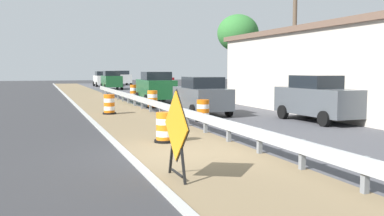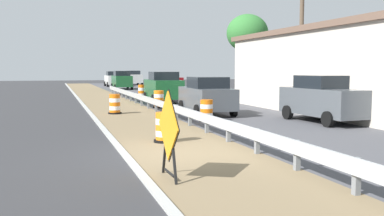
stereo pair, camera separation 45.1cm
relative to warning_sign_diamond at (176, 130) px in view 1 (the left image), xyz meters
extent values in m
plane|color=#333335|center=(0.80, 2.48, -1.04)|extent=(160.00, 160.00, 0.00)
cube|color=#7F6B4C|center=(1.37, 2.48, -1.04)|extent=(3.55, 120.00, 0.01)
cube|color=#4C4C51|center=(7.22, 2.48, -1.04)|extent=(8.15, 120.00, 0.00)
cube|color=#ADADA8|center=(-0.50, 2.48, -1.04)|extent=(0.20, 120.00, 0.11)
cube|color=#ADB2B7|center=(2.89, 3.84, -0.49)|extent=(0.08, 58.56, 0.32)
cube|color=slate|center=(2.97, -2.22, -0.69)|extent=(0.12, 0.12, 0.70)
cube|color=slate|center=(2.97, -0.20, -0.69)|extent=(0.12, 0.12, 0.70)
cube|color=slate|center=(2.97, 1.82, -0.69)|extent=(0.12, 0.12, 0.70)
cube|color=slate|center=(2.97, 3.84, -0.69)|extent=(0.12, 0.12, 0.70)
cube|color=slate|center=(2.97, 5.86, -0.69)|extent=(0.12, 0.12, 0.70)
cube|color=slate|center=(2.97, 7.88, -0.69)|extent=(0.12, 0.12, 0.70)
cube|color=slate|center=(2.97, 9.90, -0.69)|extent=(0.12, 0.12, 0.70)
cube|color=slate|center=(2.97, 11.92, -0.69)|extent=(0.12, 0.12, 0.70)
cube|color=slate|center=(2.97, 13.94, -0.69)|extent=(0.12, 0.12, 0.70)
cube|color=slate|center=(2.97, 15.95, -0.69)|extent=(0.12, 0.12, 0.70)
cube|color=slate|center=(2.97, 17.97, -0.69)|extent=(0.12, 0.12, 0.70)
cube|color=slate|center=(2.97, 19.99, -0.69)|extent=(0.12, 0.12, 0.70)
cube|color=slate|center=(2.97, 22.01, -0.69)|extent=(0.12, 0.12, 0.70)
cube|color=slate|center=(2.97, 24.03, -0.69)|extent=(0.12, 0.12, 0.70)
cube|color=slate|center=(2.97, 26.05, -0.69)|extent=(0.12, 0.12, 0.70)
cube|color=slate|center=(2.97, 28.07, -0.69)|extent=(0.12, 0.12, 0.70)
cube|color=slate|center=(2.97, 30.09, -0.69)|extent=(0.12, 0.12, 0.70)
cube|color=slate|center=(2.97, 32.11, -0.69)|extent=(0.12, 0.12, 0.70)
cube|color=black|center=(0.02, -0.35, -0.52)|extent=(0.05, 0.39, 1.06)
cube|color=black|center=(0.01, 0.35, -0.52)|extent=(0.05, 0.39, 1.06)
cube|color=black|center=(0.01, 0.00, -0.92)|extent=(0.05, 0.72, 0.04)
cube|color=orange|center=(-0.01, 0.00, 0.08)|extent=(0.05, 1.47, 1.47)
cube|color=black|center=(0.01, 0.00, 0.08)|extent=(0.03, 1.56, 1.56)
cylinder|color=orange|center=(1.02, 4.44, -0.95)|extent=(0.53, 0.53, 0.19)
cylinder|color=white|center=(1.02, 4.44, -0.76)|extent=(0.53, 0.53, 0.19)
cylinder|color=orange|center=(1.02, 4.44, -0.57)|extent=(0.53, 0.53, 0.19)
cylinder|color=white|center=(1.02, 4.44, -0.38)|extent=(0.53, 0.53, 0.19)
cylinder|color=orange|center=(1.02, 4.44, -0.19)|extent=(0.53, 0.53, 0.19)
cylinder|color=black|center=(1.02, 4.44, -1.00)|extent=(0.66, 0.66, 0.08)
cylinder|color=orange|center=(4.13, 9.08, -0.94)|extent=(0.55, 0.55, 0.19)
cylinder|color=white|center=(4.13, 9.08, -0.75)|extent=(0.55, 0.55, 0.19)
cylinder|color=orange|center=(4.13, 9.08, -0.56)|extent=(0.55, 0.55, 0.19)
cylinder|color=white|center=(4.13, 9.08, -0.37)|extent=(0.55, 0.55, 0.19)
cylinder|color=orange|center=(4.13, 9.08, -0.18)|extent=(0.55, 0.55, 0.19)
cylinder|color=black|center=(4.13, 9.08, -1.00)|extent=(0.69, 0.69, 0.08)
cylinder|color=orange|center=(0.70, 13.58, -0.94)|extent=(0.55, 0.55, 0.20)
cylinder|color=white|center=(0.70, 13.58, -0.73)|extent=(0.55, 0.55, 0.20)
cylinder|color=orange|center=(0.70, 13.58, -0.53)|extent=(0.55, 0.55, 0.20)
cylinder|color=white|center=(0.70, 13.58, -0.33)|extent=(0.55, 0.55, 0.20)
cylinder|color=orange|center=(0.70, 13.58, -0.12)|extent=(0.55, 0.55, 0.20)
cylinder|color=black|center=(0.70, 13.58, -1.00)|extent=(0.69, 0.69, 0.08)
cylinder|color=orange|center=(3.66, 16.18, -0.94)|extent=(0.59, 0.59, 0.21)
cylinder|color=white|center=(3.66, 16.18, -0.73)|extent=(0.59, 0.59, 0.21)
cylinder|color=orange|center=(3.66, 16.18, -0.52)|extent=(0.59, 0.59, 0.21)
cylinder|color=white|center=(3.66, 16.18, -0.31)|extent=(0.59, 0.59, 0.21)
cylinder|color=orange|center=(3.66, 16.18, -0.10)|extent=(0.59, 0.59, 0.21)
cylinder|color=black|center=(3.66, 16.18, -1.00)|extent=(0.73, 0.73, 0.08)
cylinder|color=orange|center=(4.15, 23.86, -0.93)|extent=(0.52, 0.52, 0.22)
cylinder|color=white|center=(4.15, 23.86, -0.71)|extent=(0.52, 0.52, 0.22)
cylinder|color=orange|center=(4.15, 23.86, -0.49)|extent=(0.52, 0.52, 0.22)
cylinder|color=white|center=(4.15, 23.86, -0.26)|extent=(0.52, 0.52, 0.22)
cylinder|color=orange|center=(4.15, 23.86, -0.04)|extent=(0.52, 0.52, 0.22)
cylinder|color=black|center=(4.15, 23.86, -1.00)|extent=(0.65, 0.65, 0.08)
cube|color=#195128|center=(5.17, 40.71, -0.11)|extent=(1.92, 4.78, 1.23)
cube|color=black|center=(5.16, 40.52, 0.79)|extent=(1.69, 2.21, 0.56)
cylinder|color=black|center=(4.27, 42.29, -0.72)|extent=(0.23, 0.64, 0.64)
cylinder|color=black|center=(6.11, 42.26, -0.72)|extent=(0.23, 0.64, 0.64)
cylinder|color=black|center=(4.22, 39.16, -0.72)|extent=(0.23, 0.64, 0.64)
cylinder|color=black|center=(6.06, 39.13, -0.72)|extent=(0.23, 0.64, 0.64)
cube|color=maroon|center=(8.98, 34.07, -0.14)|extent=(1.96, 4.42, 1.16)
cube|color=black|center=(8.97, 34.25, 0.72)|extent=(1.73, 2.05, 0.56)
cylinder|color=black|center=(9.94, 32.65, -0.72)|extent=(0.23, 0.64, 0.64)
cylinder|color=black|center=(8.07, 32.61, -0.72)|extent=(0.23, 0.64, 0.64)
cylinder|color=black|center=(9.89, 35.54, -0.72)|extent=(0.23, 0.64, 0.64)
cylinder|color=black|center=(8.01, 35.50, -0.72)|extent=(0.23, 0.64, 0.64)
cube|color=#4C5156|center=(5.15, 11.93, -0.20)|extent=(1.96, 4.43, 1.04)
cube|color=black|center=(5.14, 11.76, 0.60)|extent=(1.71, 2.06, 0.56)
cylinder|color=black|center=(4.28, 13.40, -0.72)|extent=(0.24, 0.65, 0.64)
cylinder|color=black|center=(6.11, 13.35, -0.72)|extent=(0.24, 0.65, 0.64)
cylinder|color=black|center=(4.19, 10.52, -0.72)|extent=(0.24, 0.65, 0.64)
cylinder|color=black|center=(6.02, 10.46, -0.72)|extent=(0.24, 0.65, 0.64)
cube|color=#4C5156|center=(8.96, 7.30, -0.14)|extent=(2.03, 4.47, 1.16)
cube|color=black|center=(8.95, 7.48, 0.71)|extent=(1.75, 2.09, 0.56)
cylinder|color=black|center=(9.94, 5.89, -0.72)|extent=(0.25, 0.65, 0.64)
cylinder|color=black|center=(8.09, 5.81, -0.72)|extent=(0.25, 0.65, 0.64)
cylinder|color=black|center=(9.83, 8.79, -0.72)|extent=(0.25, 0.65, 0.64)
cylinder|color=black|center=(7.98, 8.72, -0.72)|extent=(0.25, 0.65, 0.64)
cube|color=#195128|center=(4.99, 20.46, -0.10)|extent=(2.06, 4.51, 1.25)
cube|color=black|center=(4.99, 20.28, 0.81)|extent=(1.80, 2.10, 0.56)
cylinder|color=black|center=(4.07, 21.96, -0.72)|extent=(0.24, 0.65, 0.64)
cylinder|color=black|center=(6.00, 21.90, -0.72)|extent=(0.24, 0.65, 0.64)
cylinder|color=black|center=(3.99, 19.02, -0.72)|extent=(0.24, 0.65, 0.64)
cylinder|color=black|center=(5.92, 18.96, -0.72)|extent=(0.24, 0.65, 0.64)
cube|color=silver|center=(8.91, 53.95, -0.12)|extent=(2.04, 4.16, 1.20)
cube|color=black|center=(8.90, 54.12, 0.76)|extent=(1.77, 1.95, 0.56)
cylinder|color=black|center=(9.90, 52.64, -0.72)|extent=(0.24, 0.65, 0.64)
cylinder|color=black|center=(8.02, 52.57, -0.72)|extent=(0.24, 0.65, 0.64)
cylinder|color=black|center=(9.80, 55.34, -0.72)|extent=(0.24, 0.65, 0.64)
cylinder|color=black|center=(7.92, 55.27, -0.72)|extent=(0.24, 0.65, 0.64)
cube|color=silver|center=(5.35, 49.39, -0.15)|extent=(1.91, 4.41, 1.14)
cube|color=black|center=(5.35, 49.21, 0.70)|extent=(1.70, 2.04, 0.56)
cylinder|color=black|center=(4.40, 50.83, -0.72)|extent=(0.23, 0.64, 0.64)
cylinder|color=black|center=(6.27, 50.85, -0.72)|extent=(0.23, 0.64, 0.64)
cylinder|color=black|center=(4.42, 47.93, -0.72)|extent=(0.23, 0.64, 0.64)
cylinder|color=black|center=(6.29, 47.94, -0.72)|extent=(0.23, 0.64, 0.64)
cube|color=beige|center=(13.91, 11.19, 1.05)|extent=(8.65, 14.65, 4.18)
cube|color=brown|center=(13.91, 11.19, 3.29)|extent=(8.99, 15.23, 0.30)
cylinder|color=brown|center=(11.16, 12.78, 2.72)|extent=(0.24, 0.24, 7.52)
cylinder|color=#4C3D2D|center=(15.20, 28.50, 1.02)|extent=(0.36, 0.36, 4.13)
ellipsoid|color=#337533|center=(15.20, 28.50, 4.65)|extent=(3.91, 3.91, 3.52)
camera|label=1|loc=(-2.69, -8.47, 1.27)|focal=40.04mm
camera|label=2|loc=(-2.26, -8.61, 1.27)|focal=40.04mm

